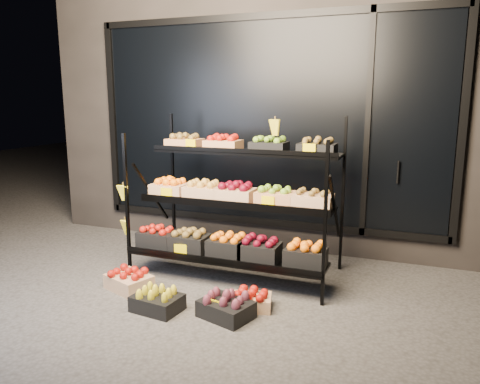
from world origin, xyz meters
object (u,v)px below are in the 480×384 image
at_px(floor_crate_midleft, 157,300).
at_px(floor_crate_midright, 252,299).
at_px(floor_crate_left, 129,280).
at_px(display_rack, 234,202).

xyz_separation_m(floor_crate_midleft, floor_crate_midright, (0.76, 0.34, -0.01)).
bearing_deg(floor_crate_left, floor_crate_midleft, -10.67).
distance_m(display_rack, floor_crate_left, 1.30).
height_order(floor_crate_left, floor_crate_midleft, floor_crate_left).
distance_m(floor_crate_left, floor_crate_midleft, 0.59).
relative_size(floor_crate_left, floor_crate_midright, 1.27).
relative_size(display_rack, floor_crate_left, 4.31).
distance_m(display_rack, floor_crate_midright, 1.10).
bearing_deg(floor_crate_midright, floor_crate_midleft, -171.69).
bearing_deg(floor_crate_midright, display_rack, 106.96).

